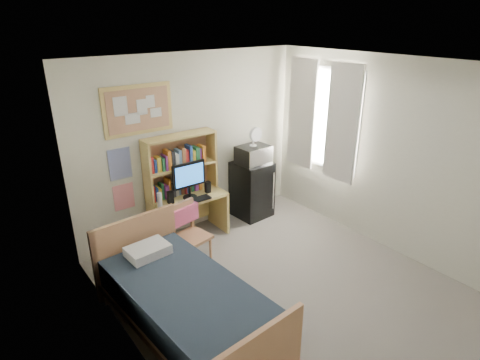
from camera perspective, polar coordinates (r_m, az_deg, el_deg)
floor at (r=4.99m, az=6.92°, el=-15.51°), size 3.60×4.20×0.02m
ceiling at (r=3.97m, az=8.72°, el=15.75°), size 3.60×4.20×0.02m
wall_back at (r=5.88m, az=-6.84°, el=5.02°), size 3.60×0.04×2.60m
wall_left at (r=3.41m, az=-14.61°, el=-9.14°), size 0.04×4.20×2.60m
wall_right at (r=5.66m, az=20.82°, el=2.98°), size 0.04×4.20×2.60m
window_unit at (r=6.22m, az=11.63°, el=8.56°), size 0.10×1.40×1.70m
curtain_left at (r=5.95m, az=14.33°, el=7.69°), size 0.04×0.55×1.70m
curtain_right at (r=6.46m, az=8.78°, el=9.26°), size 0.04×0.55×1.70m
bulletin_board at (r=5.37m, az=-14.30°, el=9.66°), size 0.94×0.03×0.64m
poster_wave at (r=5.44m, az=-16.72°, el=2.20°), size 0.30×0.01×0.42m
poster_japan at (r=5.61m, az=-16.19°, el=-2.30°), size 0.28×0.01×0.36m
desk at (r=5.88m, az=-7.27°, el=-5.24°), size 1.07×0.54×0.66m
desk_chair at (r=5.17m, az=-6.84°, el=-8.00°), size 0.51×0.51×0.87m
mini_fridge at (r=6.44m, az=1.68°, el=-1.31°), size 0.56×0.56×0.90m
bed at (r=4.31m, az=-7.49°, el=-17.68°), size 1.15×2.09×0.56m
hutch at (r=5.69m, az=-8.41°, el=2.18°), size 1.06×0.28×0.87m
monitor at (r=5.58m, az=-7.25°, el=-0.04°), size 0.50×0.04×0.53m
keyboard at (r=5.57m, az=-6.40°, el=-2.89°), size 0.46×0.15×0.02m
speaker_left at (r=5.52m, az=-9.85°, el=-2.46°), size 0.07×0.07×0.17m
speaker_right at (r=5.79m, az=-4.61°, el=-1.00°), size 0.07×0.07×0.17m
water_bottle at (r=5.41m, az=-11.35°, el=-2.87°), size 0.06×0.06×0.22m
hoodie at (r=5.19m, az=-8.43°, el=-4.94°), size 0.50×0.23×0.23m
microwave at (r=6.21m, az=1.86°, el=3.63°), size 0.50×0.39×0.28m
desk_fan at (r=6.12m, az=1.90°, el=6.06°), size 0.23×0.23×0.27m
pillow at (r=4.65m, az=-12.98°, el=-9.73°), size 0.47×0.35×0.11m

